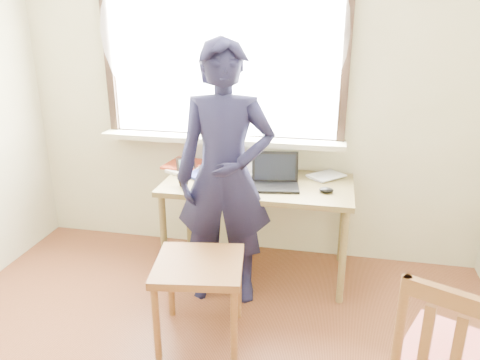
% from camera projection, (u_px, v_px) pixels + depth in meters
% --- Properties ---
extents(room_shell, '(3.52, 4.02, 2.61)m').
position_uv_depth(room_shell, '(152.00, 72.00, 1.68)').
color(room_shell, beige).
rests_on(room_shell, ground).
extents(desk, '(1.32, 0.66, 0.71)m').
position_uv_depth(desk, '(258.00, 192.00, 3.30)').
color(desk, brown).
rests_on(desk, ground).
extents(laptop, '(0.36, 0.31, 0.22)m').
position_uv_depth(laptop, '(275.00, 178.00, 3.21)').
color(laptop, black).
rests_on(laptop, desk).
extents(mug_white, '(0.18, 0.18, 0.10)m').
position_uv_depth(mug_white, '(256.00, 166.00, 3.45)').
color(mug_white, white).
rests_on(mug_white, desk).
extents(mug_dark, '(0.11, 0.11, 0.09)m').
position_uv_depth(mug_dark, '(184.00, 180.00, 3.20)').
color(mug_dark, black).
rests_on(mug_dark, desk).
extents(mouse, '(0.10, 0.07, 0.04)m').
position_uv_depth(mouse, '(326.00, 190.00, 3.09)').
color(mouse, black).
rests_on(mouse, desk).
extents(desk_clutter, '(0.84, 0.49, 0.04)m').
position_uv_depth(desk_clutter, '(217.00, 170.00, 3.47)').
color(desk_clutter, white).
rests_on(desk_clutter, desk).
extents(book_a, '(0.30, 0.32, 0.02)m').
position_uv_depth(book_a, '(208.00, 169.00, 3.51)').
color(book_a, white).
rests_on(book_a, desk).
extents(book_b, '(0.30, 0.30, 0.02)m').
position_uv_depth(book_b, '(318.00, 173.00, 3.44)').
color(book_b, white).
rests_on(book_b, desk).
extents(picture_frame, '(0.13, 0.09, 0.11)m').
position_uv_depth(picture_frame, '(186.00, 165.00, 3.46)').
color(picture_frame, black).
rests_on(picture_frame, desk).
extents(work_chair, '(0.56, 0.54, 0.50)m').
position_uv_depth(work_chair, '(199.00, 274.00, 2.67)').
color(work_chair, brown).
rests_on(work_chair, ground).
extents(person, '(0.67, 0.48, 1.71)m').
position_uv_depth(person, '(225.00, 177.00, 2.95)').
color(person, black).
rests_on(person, ground).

